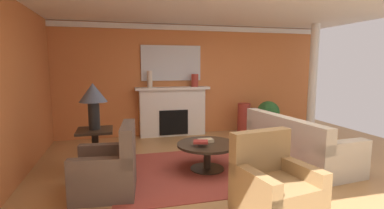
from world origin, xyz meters
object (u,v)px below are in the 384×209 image
Objects in this scene: armchair_near_window at (108,171)px; side_table at (96,147)px; fireplace at (173,113)px; potted_plant at (268,115)px; vase_tall_corner at (244,119)px; armchair_facing_fireplace at (274,190)px; coffee_table at (207,150)px; vase_mantel_right at (195,80)px; vase_mantel_left at (150,79)px; mantel_mirror at (171,63)px; table_lamp at (93,97)px; sofa at (297,146)px.

side_table is (-0.22, 0.91, 0.09)m from armchair_near_window.
fireplace is 2.40m from potted_plant.
vase_tall_corner is (3.45, 1.75, -0.01)m from side_table.
coffee_table is at bearing 100.64° from armchair_facing_fireplace.
armchair_near_window and armchair_facing_fireplace have the same top height.
vase_mantel_right is at bearing 168.35° from vase_tall_corner.
vase_tall_corner is (1.66, 2.17, 0.06)m from coffee_table.
armchair_facing_fireplace reaches higher than vase_tall_corner.
vase_mantel_left reaches higher than fireplace.
armchair_facing_fireplace is at bearing -84.54° from mantel_mirror.
potted_plant is at bearing 21.75° from table_lamp.
mantel_mirror is 2.81m from table_lamp.
armchair_facing_fireplace is 1.62m from coffee_table.
table_lamp reaches higher than armchair_facing_fireplace.
fireplace is at bearing 170.35° from vase_tall_corner.
potted_plant is at bearing 21.75° from side_table.
sofa is 2.22m from vase_tall_corner.
fireplace is 2.74m from table_lamp.
mantel_mirror is 1.88× the size of vase_tall_corner.
potted_plant is (2.36, -0.56, -1.28)m from mantel_mirror.
mantel_mirror is 0.71m from vase_mantel_right.
armchair_near_window is 2.17m from armchair_facing_fireplace.
armchair_facing_fireplace is 1.22× the size of vase_tall_corner.
side_table is (-1.78, 0.42, 0.06)m from coffee_table.
armchair_near_window is 1.14× the size of potted_plant.
table_lamp is at bearing 136.01° from armchair_facing_fireplace.
mantel_mirror is 0.69m from vase_mantel_left.
armchair_facing_fireplace is at bearing -84.38° from fireplace.
vase_mantel_right reaches higher than fireplace.
sofa is 5.60× the size of vase_mantel_left.
potted_plant is (3.83, 2.53, 0.19)m from armchair_near_window.
mantel_mirror is 1.76× the size of potted_plant.
vase_mantel_right is at bearing 55.32° from armchair_near_window.
coffee_table is 2.67m from vase_mantel_right.
armchair_facing_fireplace is 1.27× the size of table_lamp.
sofa is 2.95m from vase_mantel_right.
armchair_facing_fireplace is at bearing -43.99° from table_lamp.
fireplace is at bearing 92.34° from coffee_table.
mantel_mirror is 4.75× the size of vase_mantel_right.
side_table is 3.15m from vase_mantel_right.
side_table is (-1.68, -2.05, -0.17)m from fireplace.
armchair_facing_fireplace is at bearing -43.99° from side_table.
armchair_near_window is at bearing -162.46° from coffee_table.
vase_mantel_left is at bearing 133.22° from sofa.
table_lamp is 2.31m from vase_mantel_left.
fireplace is 2.40× the size of table_lamp.
sofa is 7.04× the size of vase_mantel_right.
vase_mantel_left is at bearing 105.04° from coffee_table.
fireplace is 4.63× the size of vase_mantel_left.
table_lamp reaches higher than vase_tall_corner.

